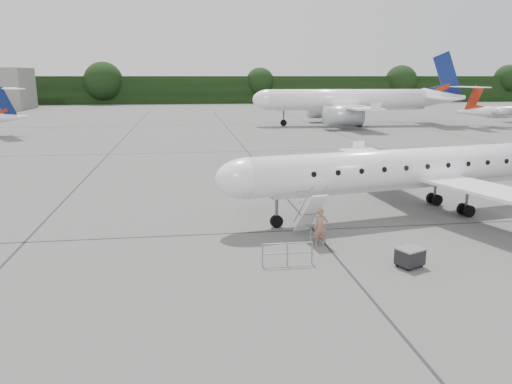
{
  "coord_description": "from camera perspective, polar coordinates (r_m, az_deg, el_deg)",
  "views": [
    {
      "loc": [
        -11.99,
        -22.22,
        8.1
      ],
      "look_at": [
        -8.5,
        2.37,
        2.3
      ],
      "focal_mm": 35.0,
      "sensor_mm": 36.0,
      "label": 1
    }
  ],
  "objects": [
    {
      "name": "ground",
      "position": [
        26.51,
        19.35,
        -5.41
      ],
      "size": [
        320.0,
        320.0,
        0.0
      ],
      "primitive_type": "plane",
      "color": "slate",
      "rests_on": "ground"
    },
    {
      "name": "treeline",
      "position": [
        152.74,
        -3.66,
        11.58
      ],
      "size": [
        260.0,
        4.0,
        8.0
      ],
      "primitive_type": "cube",
      "color": "black",
      "rests_on": "ground"
    },
    {
      "name": "main_regional_jet",
      "position": [
        31.71,
        20.24,
        4.81
      ],
      "size": [
        34.38,
        27.52,
        7.9
      ],
      "primitive_type": null,
      "rotation": [
        0.0,
        0.0,
        0.19
      ],
      "color": "white",
      "rests_on": "ground"
    },
    {
      "name": "airstair",
      "position": [
        25.42,
        6.2,
        -2.6
      ],
      "size": [
        1.24,
        2.3,
        2.47
      ],
      "primitive_type": null,
      "rotation": [
        0.0,
        0.0,
        0.19
      ],
      "color": "white",
      "rests_on": "ground"
    },
    {
      "name": "passenger",
      "position": [
        24.43,
        7.41,
        -4.02
      ],
      "size": [
        0.72,
        0.51,
        1.87
      ],
      "primitive_type": "imported",
      "rotation": [
        0.0,
        0.0,
        -0.1
      ],
      "color": "#90634E",
      "rests_on": "ground"
    },
    {
      "name": "safety_railing",
      "position": [
        21.99,
        3.61,
        -7.1
      ],
      "size": [
        2.2,
        0.09,
        1.0
      ],
      "primitive_type": null,
      "rotation": [
        0.0,
        0.0,
        -0.01
      ],
      "color": "gray",
      "rests_on": "ground"
    },
    {
      "name": "baggage_cart",
      "position": [
        22.76,
        17.18,
        -7.1
      ],
      "size": [
        1.31,
        1.21,
        0.91
      ],
      "primitive_type": null,
      "rotation": [
        0.0,
        0.0,
        0.42
      ],
      "color": "black",
      "rests_on": "ground"
    },
    {
      "name": "bg_narrowbody",
      "position": [
        84.79,
        10.35,
        11.48
      ],
      "size": [
        34.53,
        25.88,
        11.87
      ],
      "primitive_type": null,
      "rotation": [
        0.0,
        0.0,
        -0.06
      ],
      "color": "white",
      "rests_on": "ground"
    }
  ]
}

